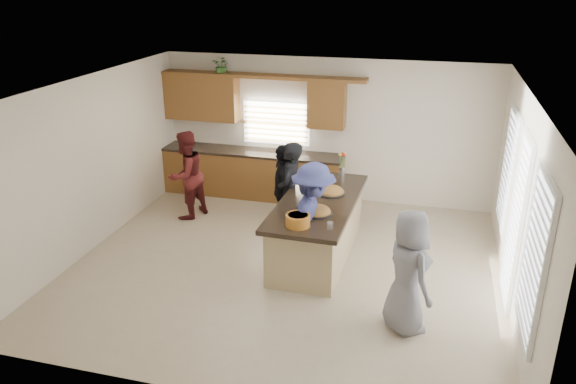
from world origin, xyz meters
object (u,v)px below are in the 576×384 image
(woman_left_front, at_px, (283,190))
(woman_right_front, at_px, (408,272))
(island, at_px, (318,229))
(woman_right_back, at_px, (313,221))
(woman_left_back, at_px, (290,192))
(woman_left_mid, at_px, (186,175))
(salad_bowl, at_px, (298,220))

(woman_left_front, height_order, woman_right_front, woman_right_front)
(island, bearing_deg, woman_right_back, -83.51)
(woman_left_back, bearing_deg, woman_left_front, -137.53)
(woman_right_back, distance_m, woman_right_front, 1.79)
(woman_left_back, xyz_separation_m, woman_left_front, (-0.16, 0.17, -0.05))
(woman_left_mid, xyz_separation_m, woman_right_front, (4.15, -2.56, -0.01))
(woman_left_back, relative_size, woman_right_front, 1.05)
(woman_right_back, bearing_deg, woman_left_mid, 63.04)
(woman_left_mid, xyz_separation_m, woman_right_back, (2.71, -1.51, 0.06))
(salad_bowl, distance_m, woman_left_front, 1.78)
(salad_bowl, xyz_separation_m, woman_right_back, (0.14, 0.36, -0.16))
(salad_bowl, bearing_deg, woman_left_back, 108.82)
(woman_left_front, relative_size, woman_right_front, 0.99)
(salad_bowl, bearing_deg, woman_right_front, -23.50)
(woman_right_back, bearing_deg, woman_right_front, -123.94)
(salad_bowl, distance_m, woman_right_back, 0.42)
(island, bearing_deg, woman_left_mid, 163.57)
(woman_left_back, xyz_separation_m, woman_right_back, (0.64, -1.10, 0.03))
(woman_left_mid, bearing_deg, island, 93.24)
(salad_bowl, distance_m, woman_left_back, 1.56)
(woman_left_back, height_order, woman_left_front, woman_left_back)
(island, xyz_separation_m, woman_left_mid, (-2.65, 0.85, 0.37))
(woman_left_mid, relative_size, woman_left_front, 1.02)
(woman_left_mid, distance_m, woman_left_front, 1.92)
(salad_bowl, height_order, woman_left_mid, woman_left_mid)
(salad_bowl, xyz_separation_m, woman_left_front, (-0.66, 1.64, -0.24))
(island, bearing_deg, salad_bowl, -93.09)
(woman_left_front, distance_m, woman_right_front, 3.23)
(woman_right_front, bearing_deg, woman_left_mid, 24.59)
(woman_right_front, bearing_deg, woman_right_back, 20.16)
(woman_left_back, relative_size, woman_right_back, 0.97)
(salad_bowl, height_order, woman_right_back, woman_right_back)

